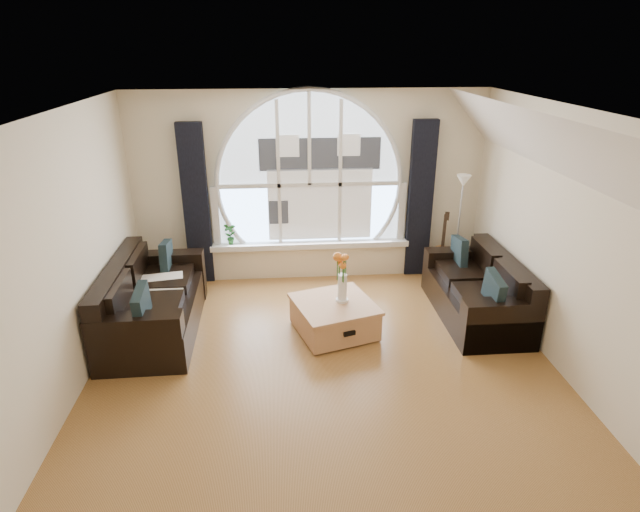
{
  "coord_description": "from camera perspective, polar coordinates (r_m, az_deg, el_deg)",
  "views": [
    {
      "loc": [
        -0.44,
        -4.44,
        3.29
      ],
      "look_at": [
        0.0,
        0.9,
        1.05
      ],
      "focal_mm": 29.02,
      "sensor_mm": 36.0,
      "label": 1
    }
  ],
  "objects": [
    {
      "name": "ground",
      "position": [
        5.54,
        0.79,
        -13.73
      ],
      "size": [
        5.0,
        5.5,
        0.01
      ],
      "primitive_type": "cube",
      "color": "brown",
      "rests_on": "ground"
    },
    {
      "name": "wall_front",
      "position": [
        2.61,
        7.34,
        -25.56
      ],
      "size": [
        5.0,
        0.01,
        2.7
      ],
      "primitive_type": "cube",
      "color": "beige",
      "rests_on": "ground"
    },
    {
      "name": "wall_left",
      "position": [
        5.26,
        -27.37,
        -1.61
      ],
      "size": [
        0.01,
        5.5,
        2.7
      ],
      "primitive_type": "cube",
      "color": "beige",
      "rests_on": "ground"
    },
    {
      "name": "curtain_left",
      "position": [
        7.47,
        -13.5,
        5.42
      ],
      "size": [
        0.35,
        0.12,
        2.3
      ],
      "primitive_type": "cube",
      "color": "black",
      "rests_on": "ground"
    },
    {
      "name": "vase_flowers",
      "position": [
        6.06,
        2.51,
        -1.72
      ],
      "size": [
        0.24,
        0.24,
        0.7
      ],
      "primitive_type": "cube",
      "color": "white",
      "rests_on": "coffee_chest"
    },
    {
      "name": "window_sill",
      "position": [
        7.62,
        -1.08,
        1.3
      ],
      "size": [
        2.9,
        0.22,
        0.08
      ],
      "primitive_type": "cube",
      "color": "white",
      "rests_on": "wall_back"
    },
    {
      "name": "arched_window",
      "position": [
        7.36,
        -1.18,
        9.61
      ],
      "size": [
        2.6,
        0.06,
        2.15
      ],
      "primitive_type": "cube",
      "color": "silver",
      "rests_on": "wall_back"
    },
    {
      "name": "guitar",
      "position": [
        7.78,
        13.28,
        1.27
      ],
      "size": [
        0.42,
        0.35,
        1.06
      ],
      "primitive_type": "cube",
      "rotation": [
        0.0,
        0.0,
        -0.36
      ],
      "color": "brown",
      "rests_on": "ground"
    },
    {
      "name": "throw_blanket",
      "position": [
        6.62,
        -17.2,
        -3.31
      ],
      "size": [
        0.64,
        0.64,
        0.1
      ],
      "primitive_type": "cube",
      "rotation": [
        0.0,
        0.0,
        0.17
      ],
      "color": "silver",
      "rests_on": "sofa_left"
    },
    {
      "name": "wall_right",
      "position": [
        5.66,
        26.93,
        0.11
      ],
      "size": [
        0.01,
        5.5,
        2.7
      ],
      "primitive_type": "cube",
      "color": "beige",
      "rests_on": "ground"
    },
    {
      "name": "neighbor_house",
      "position": [
        7.39,
        0.01,
        8.67
      ],
      "size": [
        1.7,
        0.02,
        1.5
      ],
      "primitive_type": "cube",
      "color": "silver",
      "rests_on": "wall_back"
    },
    {
      "name": "sofa_right",
      "position": [
        6.83,
        16.88,
        -3.37
      ],
      "size": [
        0.9,
        1.79,
        0.8
      ],
      "primitive_type": "cube",
      "rotation": [
        0.0,
        0.0,
        0.0
      ],
      "color": "black",
      "rests_on": "ground"
    },
    {
      "name": "sofa_left",
      "position": [
        6.54,
        -17.83,
        -4.71
      ],
      "size": [
        1.01,
        1.98,
        0.87
      ],
      "primitive_type": "cube",
      "rotation": [
        0.0,
        0.0,
        0.02
      ],
      "color": "black",
      "rests_on": "ground"
    },
    {
      "name": "curtain_right",
      "position": [
        7.66,
        10.99,
        6.05
      ],
      "size": [
        0.35,
        0.12,
        2.3
      ],
      "primitive_type": "cube",
      "color": "black",
      "rests_on": "ground"
    },
    {
      "name": "attic_slope",
      "position": [
        5.25,
        26.02,
        10.14
      ],
      "size": [
        0.92,
        5.5,
        0.72
      ],
      "primitive_type": "cube",
      "color": "silver",
      "rests_on": "ground"
    },
    {
      "name": "ceiling",
      "position": [
        4.5,
        0.98,
        15.17
      ],
      "size": [
        5.0,
        5.5,
        0.01
      ],
      "primitive_type": "cube",
      "color": "silver",
      "rests_on": "ground"
    },
    {
      "name": "window_frame",
      "position": [
        7.33,
        -1.17,
        9.56
      ],
      "size": [
        2.76,
        0.08,
        2.15
      ],
      "primitive_type": "cube",
      "color": "white",
      "rests_on": "wall_back"
    },
    {
      "name": "coffee_chest",
      "position": [
        6.28,
        1.58,
        -6.61
      ],
      "size": [
        1.11,
        1.11,
        0.44
      ],
      "primitive_type": "cube",
      "rotation": [
        0.0,
        0.0,
        0.3
      ],
      "color": "tan",
      "rests_on": "ground"
    },
    {
      "name": "potted_plant",
      "position": [
        7.57,
        -9.92,
        2.47
      ],
      "size": [
        0.18,
        0.13,
        0.33
      ],
      "primitive_type": "imported",
      "rotation": [
        0.0,
        0.0,
        -0.08
      ],
      "color": "#1E6023",
      "rests_on": "window_sill"
    },
    {
      "name": "floor_lamp",
      "position": [
        7.59,
        14.99,
        2.74
      ],
      "size": [
        0.24,
        0.24,
        1.6
      ],
      "primitive_type": "cube",
      "color": "#B2B2B2",
      "rests_on": "ground"
    },
    {
      "name": "wall_back",
      "position": [
        7.46,
        -1.18,
        7.61
      ],
      "size": [
        5.0,
        0.01,
        2.7
      ],
      "primitive_type": "cube",
      "color": "beige",
      "rests_on": "ground"
    }
  ]
}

